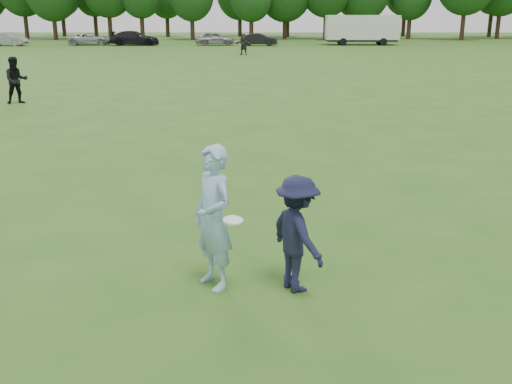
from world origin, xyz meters
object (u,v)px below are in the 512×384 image
player_far_a (16,80)px  car_d (135,38)px  cargo_trailer (362,29)px  car_b (7,39)px  car_c (90,39)px  car_f (259,40)px  player_far_d (244,44)px  defender (297,234)px  car_e (215,38)px  thrower (213,218)px

player_far_a → car_d: size_ratio=0.36×
cargo_trailer → car_b: bearing=-177.0°
player_far_a → car_d: bearing=66.0°
car_c → car_f: size_ratio=1.20×
player_far_d → car_b: (-26.19, 13.39, -0.18)m
defender → player_far_a: bearing=1.6°
player_far_a → car_e: player_far_a is taller
thrower → defender: 1.17m
cargo_trailer → thrower: bearing=-100.8°
defender → car_b: size_ratio=0.38×
thrower → car_f: size_ratio=0.51×
player_far_d → car_b: size_ratio=0.41×
player_far_a → car_e: (4.90, 43.06, -0.23)m
cargo_trailer → player_far_d: bearing=-129.4°
player_far_a → car_e: bearing=54.3°
defender → car_d: bearing=-16.5°
cargo_trailer → car_f: bearing=-171.5°
player_far_d → car_b: player_far_d is taller
defender → player_far_d: (-2.17, 45.70, 0.07)m
player_far_d → car_c: 22.95m
player_far_a → cargo_trailer: 48.75m
car_e → cargo_trailer: cargo_trailer is taller
car_b → player_far_d: bearing=-110.8°
player_far_d → car_e: 15.06m
defender → car_e: bearing=-24.7°
thrower → car_e: (-4.65, 60.23, -0.29)m
player_far_a → player_far_d: size_ratio=1.08×
defender → player_far_a: player_far_a is taller
thrower → car_c: bearing=160.7°
thrower → cargo_trailer: (11.64, 61.06, 0.76)m
car_c → cargo_trailer: (30.16, 0.59, 1.11)m
defender → car_e: (-5.80, 60.32, -0.09)m
car_b → car_d: size_ratio=0.81×
car_c → car_e: (13.86, -0.24, 0.07)m
thrower → cargo_trailer: size_ratio=0.23×
player_far_d → car_d: player_far_d is taller
defender → player_far_d: size_ratio=0.92×
thrower → car_c: (-18.51, 60.48, -0.36)m
thrower → car_e: 60.41m
player_far_a → car_b: 45.42m
car_b → car_f: size_ratio=1.08×
thrower → car_b: thrower is taller
defender → car_f: (-0.90, 59.44, -0.17)m
player_far_a → car_c: 44.22m
car_b → car_d: car_d is taller
car_d → car_e: 8.83m
car_f → cargo_trailer: size_ratio=0.44×
player_far_a → player_far_d: 29.70m
car_c → car_e: 13.87m
defender → player_far_a: 20.31m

